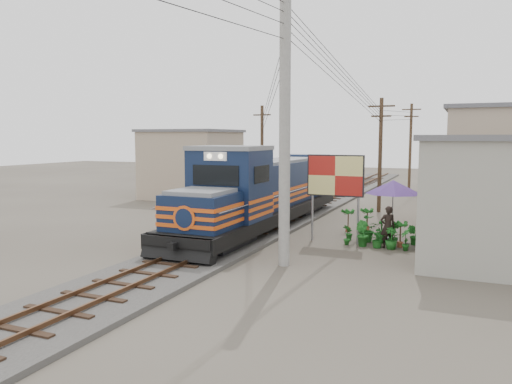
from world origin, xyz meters
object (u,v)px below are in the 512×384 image
at_px(locomotive, 263,193).
at_px(market_umbrella, 393,187).
at_px(billboard, 335,178).
at_px(vendor, 388,227).

xyz_separation_m(locomotive, market_umbrella, (6.45, -0.39, 0.61)).
height_order(billboard, market_umbrella, billboard).
bearing_deg(locomotive, vendor, -17.98).
bearing_deg(locomotive, market_umbrella, -3.42).
relative_size(locomotive, market_umbrella, 5.67).
height_order(locomotive, market_umbrella, locomotive).
height_order(locomotive, billboard, locomotive).
xyz_separation_m(billboard, market_umbrella, (2.26, 1.54, -0.47)).
distance_m(billboard, vendor, 3.05).
distance_m(market_umbrella, vendor, 2.29).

